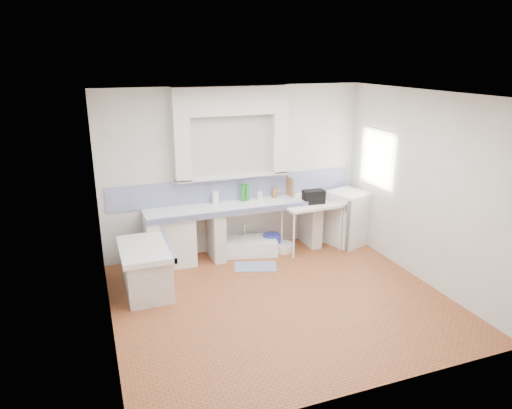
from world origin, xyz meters
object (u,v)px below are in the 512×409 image
object	(u,v)px
fridge	(347,218)
stove	(177,240)
sink	(248,247)
side_table	(311,227)

from	to	relation	value
fridge	stove	bearing A→B (deg)	156.00
sink	fridge	distance (m)	1.87
fridge	side_table	bearing A→B (deg)	163.30
sink	fridge	xyz separation A→B (m)	(1.83, -0.18, 0.37)
stove	side_table	size ratio (longest dim) A/B	0.79
stove	fridge	distance (m)	3.05
side_table	fridge	distance (m)	0.75
sink	side_table	world-z (taller)	side_table
side_table	stove	bearing A→B (deg)	171.41
side_table	fridge	world-z (taller)	fridge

